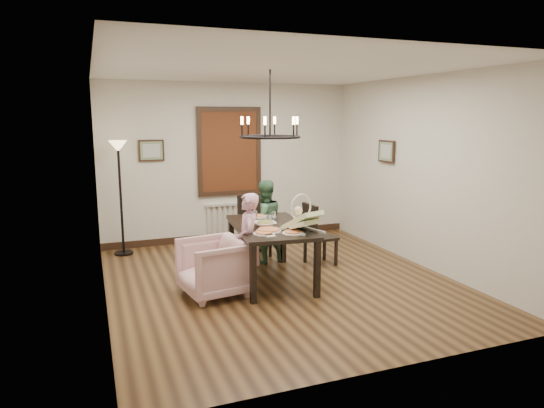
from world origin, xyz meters
TOP-DOWN VIEW (x-y plane):
  - room_shell at (0.00, 0.37)m, footprint 4.51×5.00m
  - dining_table at (-0.11, 0.10)m, footprint 1.10×1.74m
  - chair_far at (0.08, 1.31)m, footprint 0.48×0.48m
  - chair_right at (0.86, 0.53)m, footprint 0.44×0.44m
  - armchair at (-0.96, -0.16)m, footprint 0.89×0.88m
  - elderly_woman at (-0.51, -0.13)m, footprint 0.35×0.44m
  - seated_man at (0.10, 0.93)m, footprint 0.57×0.48m
  - baby_bouncer at (0.14, -0.39)m, footprint 0.52×0.60m
  - salad_bowl at (-0.22, 0.02)m, footprint 0.35×0.35m
  - pizza_platter at (-0.26, -0.25)m, footprint 0.31×0.31m
  - drinking_glass at (-0.12, 0.11)m, footprint 0.07×0.07m
  - window_blinds at (0.00, 2.46)m, footprint 1.00×0.03m
  - radiator at (0.00, 2.48)m, footprint 0.92×0.12m
  - picture_back at (-1.35, 2.47)m, footprint 0.42×0.03m
  - picture_right at (2.21, 0.90)m, footprint 0.03×0.42m
  - floor_lamp at (-1.90, 2.15)m, footprint 0.30×0.30m
  - chandelier at (-0.11, 0.10)m, footprint 0.80×0.80m

SIDE VIEW (x-z plane):
  - radiator at x=0.00m, z-range 0.04..0.66m
  - armchair at x=-0.96m, z-range 0.00..0.71m
  - chair_right at x=0.86m, z-range 0.00..0.95m
  - chair_far at x=0.08m, z-range 0.00..0.98m
  - elderly_woman at x=-0.51m, z-range 0.00..1.05m
  - seated_man at x=0.10m, z-range 0.00..1.06m
  - dining_table at x=-0.11m, z-range 0.30..1.07m
  - pizza_platter at x=-0.26m, z-range 0.77..0.81m
  - salad_bowl at x=-0.22m, z-range 0.77..0.86m
  - drinking_glass at x=-0.12m, z-range 0.77..0.92m
  - floor_lamp at x=-1.90m, z-range 0.00..1.80m
  - baby_bouncer at x=0.14m, z-range 0.77..1.10m
  - room_shell at x=0.00m, z-range -0.01..2.80m
  - window_blinds at x=0.00m, z-range 0.90..2.30m
  - picture_back at x=-1.35m, z-range 1.47..1.83m
  - picture_right at x=2.21m, z-range 1.47..1.83m
  - chandelier at x=-0.11m, z-range 1.93..1.97m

